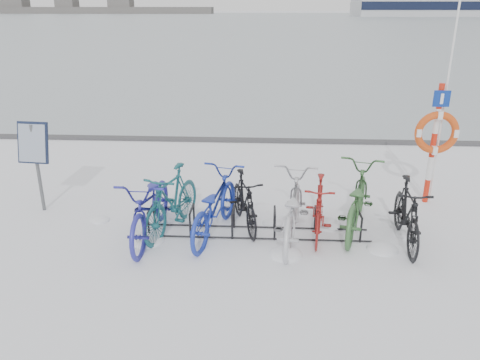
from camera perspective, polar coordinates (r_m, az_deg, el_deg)
name	(u,v)px	position (r m, az deg, el deg)	size (l,w,h in m)	color
ground	(254,233)	(8.24, 1.67, -6.53)	(900.00, 900.00, 0.00)	white
ice_sheet	(268,19)	(162.39, 3.39, 19.05)	(400.00, 298.00, 0.02)	#A7B4BD
quay_edge	(260,140)	(13.75, 2.41, 4.85)	(400.00, 0.25, 0.10)	#3F3F42
bike_rack	(254,224)	(8.16, 1.69, -5.40)	(4.00, 0.48, 0.46)	black
info_board	(34,148)	(9.51, -23.84, 3.59)	(0.60, 0.28, 1.75)	#595B5E
lifebuoy_station	(437,133)	(9.77, 22.83, 5.33)	(0.84, 0.23, 4.34)	red
shoreline	(46,8)	(293.95, -22.55, 18.77)	(180.00, 12.00, 9.50)	#515151
bike_0	(151,204)	(8.07, -10.79, -2.90)	(0.79, 2.26, 1.18)	#292A96
bike_1	(172,199)	(8.24, -8.32, -2.29)	(0.55, 1.95, 1.17)	#17535B
bike_2	(214,203)	(8.04, -3.19, -2.81)	(0.75, 2.16, 1.13)	#1B31A3
bike_3	(244,199)	(8.33, 0.54, -2.39)	(0.47, 1.68, 1.01)	black
bike_4	(292,207)	(7.89, 6.34, -3.28)	(0.77, 2.21, 1.16)	#B5B6BD
bike_5	(319,206)	(8.14, 9.61, -3.17)	(0.49, 1.72, 1.04)	maroon
bike_6	(356,198)	(8.45, 13.99, -2.10)	(0.78, 2.24, 1.17)	#376534
bike_7	(407,212)	(8.20, 19.71, -3.66)	(0.52, 1.85, 1.11)	black
snow_drifts	(265,235)	(8.20, 3.05, -6.69)	(5.88, 1.94, 0.19)	white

